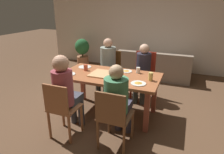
# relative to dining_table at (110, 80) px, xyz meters

# --- Properties ---
(ground_plane) EXTENTS (20.00, 20.00, 0.00)m
(ground_plane) POSITION_rel_dining_table_xyz_m (0.00, 0.00, -0.64)
(ground_plane) COLOR brown
(back_wall) EXTENTS (6.43, 0.12, 2.68)m
(back_wall) POSITION_rel_dining_table_xyz_m (0.00, 2.96, 0.70)
(back_wall) COLOR silver
(back_wall) RESTS_ON ground
(dining_table) EXTENTS (1.69, 0.87, 0.74)m
(dining_table) POSITION_rel_dining_table_xyz_m (0.00, 0.00, 0.00)
(dining_table) COLOR #A55C37
(dining_table) RESTS_ON ground
(chair_0) EXTENTS (0.42, 0.44, 0.87)m
(chair_0) POSITION_rel_dining_table_xyz_m (0.40, -0.85, -0.14)
(chair_0) COLOR brown
(chair_0) RESTS_ON ground
(person_0) EXTENTS (0.32, 0.53, 1.17)m
(person_0) POSITION_rel_dining_table_xyz_m (0.40, -0.70, 0.04)
(person_0) COLOR #3C3949
(person_0) RESTS_ON ground
(chair_1) EXTENTS (0.45, 0.45, 0.92)m
(chair_1) POSITION_rel_dining_table_xyz_m (-0.37, 0.90, -0.15)
(chair_1) COLOR brown
(chair_1) RESTS_ON ground
(person_1) EXTENTS (0.32, 0.55, 1.21)m
(person_1) POSITION_rel_dining_table_xyz_m (-0.37, 0.74, 0.06)
(person_1) COLOR #363C38
(person_1) RESTS_ON ground
(chair_2) EXTENTS (0.40, 0.39, 0.88)m
(chair_2) POSITION_rel_dining_table_xyz_m (-0.37, -0.91, -0.15)
(chair_2) COLOR #9D5F3B
(chair_2) RESTS_ON ground
(person_2) EXTENTS (0.29, 0.52, 1.24)m
(person_2) POSITION_rel_dining_table_xyz_m (-0.37, -0.77, 0.08)
(person_2) COLOR #3E404B
(person_2) RESTS_ON ground
(chair_3) EXTENTS (0.43, 0.44, 0.96)m
(chair_3) POSITION_rel_dining_table_xyz_m (0.40, 0.91, -0.10)
(chair_3) COLOR #B1301F
(chair_3) RESTS_ON ground
(person_3) EXTENTS (0.29, 0.46, 1.15)m
(person_3) POSITION_rel_dining_table_xyz_m (0.40, 0.75, 0.03)
(person_3) COLOR #353E3C
(person_3) RESTS_ON ground
(pizza_box_0) EXTENTS (0.41, 0.41, 0.02)m
(pizza_box_0) POSITION_rel_dining_table_xyz_m (-0.12, -0.02, 0.10)
(pizza_box_0) COLOR tan
(pizza_box_0) RESTS_ON dining_table
(plate_0) EXTENTS (0.23, 0.23, 0.03)m
(plate_0) POSITION_rel_dining_table_xyz_m (0.56, -0.22, 0.10)
(plate_0) COLOR white
(plate_0) RESTS_ON dining_table
(plate_1) EXTENTS (0.24, 0.24, 0.01)m
(plate_1) POSITION_rel_dining_table_xyz_m (-0.61, 0.23, 0.10)
(plate_1) COLOR white
(plate_1) RESTS_ON dining_table
(plate_2) EXTENTS (0.23, 0.23, 0.01)m
(plate_2) POSITION_rel_dining_table_xyz_m (-0.67, -0.24, 0.10)
(plate_2) COLOR white
(plate_2) RESTS_ON dining_table
(plate_3) EXTENTS (0.20, 0.20, 0.03)m
(plate_3) POSITION_rel_dining_table_xyz_m (0.21, 0.27, 0.10)
(plate_3) COLOR white
(plate_3) RESTS_ON dining_table
(drinking_glass_0) EXTENTS (0.07, 0.07, 0.10)m
(drinking_glass_0) POSITION_rel_dining_table_xyz_m (0.42, 0.27, 0.14)
(drinking_glass_0) COLOR silver
(drinking_glass_0) RESTS_ON dining_table
(drinking_glass_1) EXTENTS (0.07, 0.07, 0.13)m
(drinking_glass_1) POSITION_rel_dining_table_xyz_m (0.70, -0.01, 0.16)
(drinking_glass_1) COLOR #DCC164
(drinking_glass_1) RESTS_ON dining_table
(drinking_glass_2) EXTENTS (0.07, 0.07, 0.11)m
(drinking_glass_2) POSITION_rel_dining_table_xyz_m (-0.50, 0.06, 0.15)
(drinking_glass_2) COLOR #BA4B32
(drinking_glass_2) RESTS_ON dining_table
(couch) EXTENTS (1.86, 0.77, 0.73)m
(couch) POSITION_rel_dining_table_xyz_m (0.40, 2.19, -0.37)
(couch) COLOR gray
(couch) RESTS_ON ground
(potted_plant) EXTENTS (0.44, 0.44, 0.86)m
(potted_plant) POSITION_rel_dining_table_xyz_m (-1.95, 2.46, -0.17)
(potted_plant) COLOR #AB6C49
(potted_plant) RESTS_ON ground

